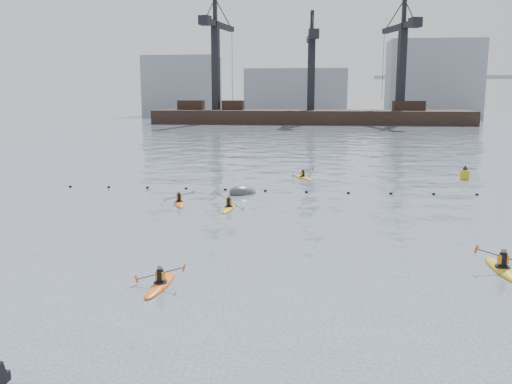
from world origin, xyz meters
TOP-DOWN VIEW (x-y plane):
  - ground at (0.00, 0.00)m, footprint 400.00×400.00m
  - float_line at (-0.50, 22.53)m, footprint 33.24×0.73m
  - barge_pier at (-0.22, 110.00)m, footprint 72.00×19.30m
  - skyline at (2.23, 150.27)m, footprint 141.00×28.00m
  - kayaker_0 at (-4.01, 2.37)m, footprint 2.01×2.96m
  - kayaker_1 at (9.30, 5.66)m, footprint 2.34×3.45m
  - kayaker_2 at (-7.15, 17.33)m, footprint 1.97×3.03m
  - kayaker_3 at (-3.67, 16.16)m, footprint 2.15×3.07m
  - kayaker_5 at (0.55, 28.97)m, footprint 1.95×2.88m
  - mooring_buoy at (-3.50, 21.38)m, footprint 2.72×2.68m
  - nav_buoy at (14.00, 29.93)m, footprint 0.73×0.73m

SIDE VIEW (x-z plane):
  - ground at x=0.00m, z-range 0.00..0.00m
  - mooring_buoy at x=-3.50m, z-range -0.80..0.80m
  - float_line at x=-0.50m, z-range -0.09..0.15m
  - kayaker_0 at x=-4.01m, z-range -0.43..0.61m
  - kayaker_5 at x=0.55m, z-range -0.43..0.61m
  - kayaker_2 at x=-7.15m, z-range -0.42..0.61m
  - kayaker_3 at x=-3.67m, z-range -0.56..0.75m
  - kayaker_1 at x=9.30m, z-range -0.50..0.71m
  - nav_buoy at x=14.00m, z-range -0.26..1.07m
  - barge_pier at x=-0.22m, z-range -12.86..16.64m
  - skyline at x=2.23m, z-range -1.75..20.25m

